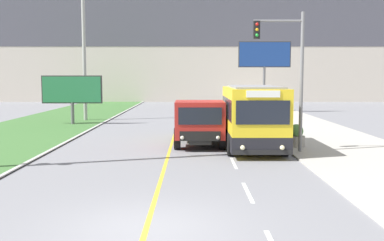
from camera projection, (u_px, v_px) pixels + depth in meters
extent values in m
plane|color=slate|center=(146.00, 228.00, 10.41)|extent=(300.00, 300.00, 0.00)
cube|color=gold|center=(146.00, 228.00, 10.41)|extent=(0.14, 140.00, 0.01)
cube|color=silver|center=(247.00, 192.00, 13.60)|extent=(0.12, 2.40, 0.01)
cube|color=silver|center=(233.00, 163.00, 18.18)|extent=(0.12, 2.40, 0.01)
cube|color=silver|center=(224.00, 145.00, 22.75)|extent=(0.12, 2.40, 0.01)
cube|color=silver|center=(219.00, 134.00, 27.33)|extent=(0.12, 2.40, 0.01)
cube|color=silver|center=(215.00, 126.00, 31.91)|extent=(0.12, 2.40, 0.01)
cube|color=silver|center=(212.00, 119.00, 36.49)|extent=(0.12, 2.40, 0.01)
cube|color=silver|center=(210.00, 115.00, 41.07)|extent=(0.12, 2.40, 0.01)
cube|color=silver|center=(208.00, 111.00, 45.64)|extent=(0.12, 2.40, 0.01)
cube|color=beige|center=(184.00, 25.00, 64.23)|extent=(80.00, 8.00, 21.49)
cube|color=#4C4C56|center=(183.00, 18.00, 60.17)|extent=(80.00, 0.04, 7.52)
cube|color=yellow|center=(252.00, 116.00, 21.27)|extent=(2.51, 5.79, 2.69)
cube|color=black|center=(252.00, 137.00, 21.37)|extent=(2.53, 5.81, 0.70)
cube|color=black|center=(252.00, 108.00, 21.23)|extent=(2.54, 5.32, 0.94)
cube|color=gray|center=(253.00, 87.00, 21.14)|extent=(2.14, 5.21, 0.08)
cube|color=black|center=(262.00, 113.00, 18.34)|extent=(2.21, 0.04, 0.99)
cube|color=black|center=(261.00, 152.00, 18.49)|extent=(2.46, 0.06, 0.20)
sphere|color=#F4EAB2|center=(242.00, 148.00, 18.46)|extent=(0.20, 0.20, 0.20)
sphere|color=#F4EAB2|center=(281.00, 148.00, 18.46)|extent=(0.20, 0.20, 0.20)
cube|color=white|center=(262.00, 94.00, 18.26)|extent=(1.38, 0.04, 0.28)
cylinder|color=black|center=(230.00, 145.00, 19.77)|extent=(0.28, 1.00, 1.00)
cylinder|color=black|center=(284.00, 145.00, 19.77)|extent=(0.28, 1.00, 1.00)
cylinder|color=black|center=(224.00, 134.00, 23.22)|extent=(0.28, 1.00, 1.00)
cylinder|color=black|center=(270.00, 134.00, 23.23)|extent=(0.28, 1.00, 1.00)
cube|color=black|center=(198.00, 134.00, 23.68)|extent=(1.06, 6.13, 0.20)
cube|color=#AD231E|center=(199.00, 119.00, 21.71)|extent=(2.35, 2.36, 1.76)
cube|color=black|center=(199.00, 116.00, 20.49)|extent=(2.00, 0.04, 0.79)
cube|color=black|center=(199.00, 136.00, 20.57)|extent=(1.88, 0.06, 0.44)
sphere|color=silver|center=(181.00, 138.00, 20.57)|extent=(0.18, 0.18, 0.18)
sphere|color=silver|center=(217.00, 138.00, 20.57)|extent=(0.18, 0.18, 0.18)
cube|color=#B7931E|center=(198.00, 128.00, 24.97)|extent=(2.23, 3.52, 0.12)
cube|color=#B7931E|center=(179.00, 118.00, 24.91)|extent=(0.12, 3.52, 1.31)
cube|color=#B7931E|center=(217.00, 118.00, 24.91)|extent=(0.12, 3.52, 1.31)
cube|color=#B7931E|center=(198.00, 121.00, 23.21)|extent=(2.23, 0.12, 1.31)
cube|color=#B7931E|center=(197.00, 115.00, 26.60)|extent=(2.23, 0.12, 1.31)
cube|color=#B7931E|center=(198.00, 106.00, 23.14)|extent=(2.23, 0.12, 0.24)
cylinder|color=black|center=(176.00, 139.00, 21.56)|extent=(0.30, 1.04, 1.04)
cylinder|color=black|center=(221.00, 139.00, 21.57)|extent=(0.30, 1.04, 1.04)
cylinder|color=black|center=(179.00, 130.00, 25.15)|extent=(0.30, 1.04, 1.04)
cylinder|color=black|center=(217.00, 130.00, 25.15)|extent=(0.30, 1.04, 1.04)
cylinder|color=#9E9E99|center=(83.00, 45.00, 35.25)|extent=(0.28, 0.28, 11.85)
cylinder|color=slate|center=(301.00, 83.00, 20.25)|extent=(0.16, 0.16, 6.36)
cylinder|color=slate|center=(277.00, 21.00, 19.97)|extent=(2.20, 0.10, 0.10)
cube|color=black|center=(256.00, 30.00, 20.01)|extent=(0.28, 0.24, 0.80)
sphere|color=red|center=(256.00, 24.00, 19.86)|extent=(0.14, 0.14, 0.14)
sphere|color=orange|center=(256.00, 30.00, 19.88)|extent=(0.14, 0.14, 0.14)
sphere|color=green|center=(256.00, 35.00, 19.90)|extent=(0.14, 0.14, 0.14)
cylinder|color=#59595B|center=(263.00, 90.00, 43.33)|extent=(0.24, 0.24, 4.44)
cube|color=#333333|center=(264.00, 54.00, 43.00)|extent=(5.01, 0.20, 2.47)
cube|color=navy|center=(264.00, 54.00, 42.89)|extent=(4.85, 0.02, 2.31)
cylinder|color=#59595B|center=(72.00, 113.00, 32.71)|extent=(0.24, 0.24, 1.62)
cube|color=#333333|center=(71.00, 89.00, 32.54)|extent=(4.38, 0.20, 2.03)
cube|color=#287547|center=(71.00, 90.00, 32.43)|extent=(4.22, 0.02, 1.87)
cylinder|color=gray|center=(295.00, 141.00, 21.99)|extent=(0.85, 0.85, 0.52)
sphere|color=#518442|center=(295.00, 131.00, 21.94)|extent=(0.68, 0.68, 0.68)
cylinder|color=gray|center=(280.00, 130.00, 26.42)|extent=(0.94, 0.94, 0.48)
sphere|color=#518442|center=(280.00, 122.00, 26.37)|extent=(0.75, 0.75, 0.75)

